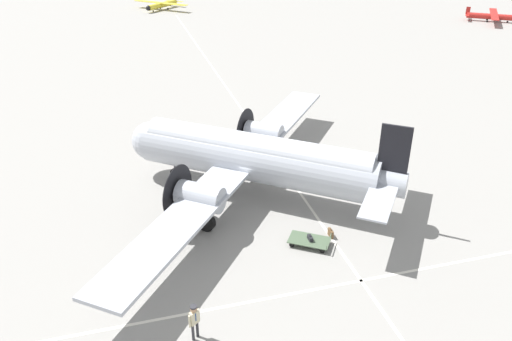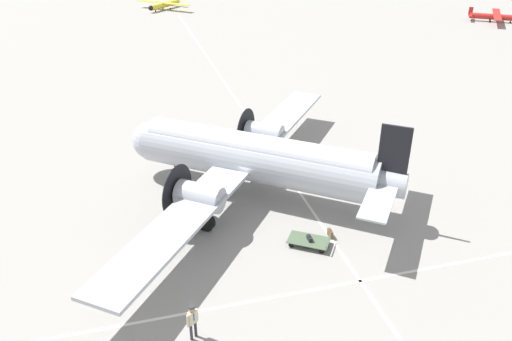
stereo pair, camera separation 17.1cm
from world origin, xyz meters
name	(u,v)px [view 1 (the left image)]	position (x,y,z in m)	size (l,w,h in m)	color
ground_plane	(256,195)	(0.00, 0.00, 0.00)	(300.00, 300.00, 0.00)	gray
apron_line_eastwest	(297,189)	(0.00, -2.71, 0.00)	(120.00, 0.16, 0.01)	silver
apron_line_northsouth	(308,291)	(-9.08, 0.00, 0.00)	(0.16, 120.00, 0.01)	silver
airliner_main	(249,157)	(0.27, 0.35, 2.55)	(22.75, 19.33, 5.88)	#ADB2BC
crew_foreground	(194,318)	(-10.55, 5.48, 1.09)	(0.40, 0.51, 1.74)	#2D2D33
suitcase_near_door	(310,240)	(-5.75, -1.36, 0.28)	(0.44, 0.18, 0.60)	#232328
suitcase_upright_spare	(331,233)	(-5.33, -2.71, 0.22)	(0.51, 0.14, 0.47)	brown
baggage_cart	(310,240)	(-5.74, -1.35, 0.28)	(2.18, 2.44, 0.56)	#4C6047
light_aircraft_distant	(161,5)	(65.70, -0.92, 0.85)	(8.50, 8.63, 2.09)	yellow
light_aircraft_taxiing	(493,16)	(41.59, -49.65, 0.84)	(9.17, 7.91, 2.03)	#B2231E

